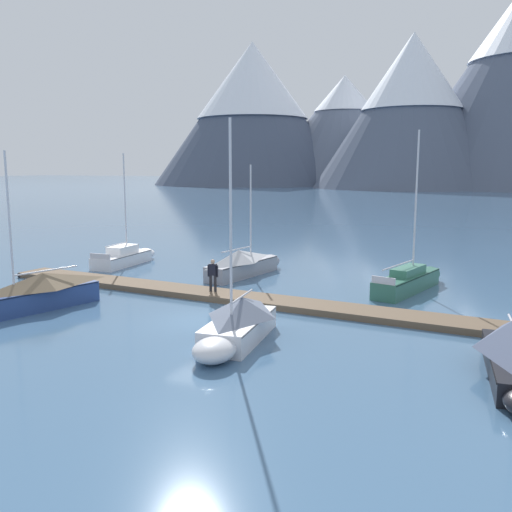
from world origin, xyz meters
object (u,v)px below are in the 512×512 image
(sailboat_far_berth, at_px, (410,280))
(sailboat_second_berth, at_px, (29,294))
(sailboat_mid_dock_port, at_px, (244,263))
(sailboat_nearest_berth, at_px, (126,256))
(sailboat_mid_dock_starboard, at_px, (237,323))
(person_on_dock, at_px, (213,273))

(sailboat_far_berth, bearing_deg, sailboat_second_berth, -142.79)
(sailboat_mid_dock_port, xyz_separation_m, sailboat_far_berth, (10.09, 0.04, -0.23))
(sailboat_nearest_berth, relative_size, sailboat_second_berth, 1.02)
(sailboat_mid_dock_port, relative_size, sailboat_far_berth, 0.82)
(sailboat_mid_dock_starboard, bearing_deg, sailboat_second_berth, 178.51)
(sailboat_second_berth, height_order, sailboat_mid_dock_starboard, sailboat_mid_dock_starboard)
(sailboat_second_berth, xyz_separation_m, sailboat_far_berth, (15.63, 11.87, -0.25))
(sailboat_mid_dock_port, xyz_separation_m, sailboat_mid_dock_starboard, (5.33, -12.11, -0.04))
(sailboat_mid_dock_port, relative_size, sailboat_mid_dock_starboard, 0.84)
(sailboat_mid_dock_port, bearing_deg, sailboat_nearest_berth, 176.86)
(sailboat_nearest_berth, relative_size, person_on_dock, 4.51)
(sailboat_mid_dock_starboard, xyz_separation_m, person_on_dock, (-4.37, 6.27, 0.49))
(sailboat_second_berth, bearing_deg, sailboat_mid_dock_starboard, -1.49)
(sailboat_second_berth, bearing_deg, sailboat_nearest_berth, 106.80)
(sailboat_second_berth, xyz_separation_m, person_on_dock, (6.50, 5.98, 0.43))
(sailboat_second_berth, height_order, sailboat_far_berth, sailboat_far_berth)
(sailboat_second_berth, bearing_deg, person_on_dock, 42.63)
(sailboat_second_berth, relative_size, sailboat_mid_dock_port, 1.06)
(sailboat_nearest_berth, height_order, sailboat_far_berth, sailboat_far_berth)
(sailboat_mid_dock_port, bearing_deg, sailboat_far_berth, 0.20)
(sailboat_nearest_berth, bearing_deg, sailboat_far_berth, -1.40)
(sailboat_far_berth, bearing_deg, sailboat_mid_dock_port, -179.80)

